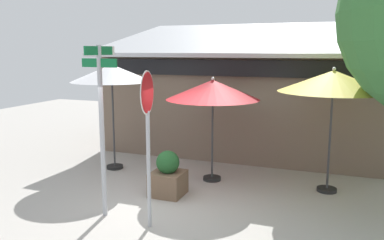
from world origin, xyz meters
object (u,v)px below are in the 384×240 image
object	(u,v)px
patio_umbrella_ivory_left	(112,74)
patio_umbrella_mustard_right	(333,82)
street_sign_post	(101,116)
patio_umbrella_crimson_center	(213,90)
sidewalk_planter	(168,176)
stop_sign	(148,120)

from	to	relation	value
patio_umbrella_ivory_left	patio_umbrella_mustard_right	size ratio (longest dim) A/B	1.02
street_sign_post	patio_umbrella_crimson_center	bearing A→B (deg)	64.62
patio_umbrella_crimson_center	patio_umbrella_mustard_right	bearing A→B (deg)	3.39
patio_umbrella_crimson_center	sidewalk_planter	world-z (taller)	patio_umbrella_crimson_center
patio_umbrella_ivory_left	patio_umbrella_crimson_center	size ratio (longest dim) A/B	1.13
patio_umbrella_ivory_left	patio_umbrella_mustard_right	distance (m)	5.46
patio_umbrella_ivory_left	sidewalk_planter	size ratio (longest dim) A/B	2.86
patio_umbrella_ivory_left	patio_umbrella_mustard_right	world-z (taller)	patio_umbrella_ivory_left
street_sign_post	patio_umbrella_ivory_left	size ratio (longest dim) A/B	1.14
stop_sign	patio_umbrella_crimson_center	distance (m)	2.92
patio_umbrella_mustard_right	sidewalk_planter	distance (m)	4.14
stop_sign	sidewalk_planter	size ratio (longest dim) A/B	2.82
street_sign_post	patio_umbrella_crimson_center	size ratio (longest dim) A/B	1.28
patio_umbrella_ivory_left	street_sign_post	bearing A→B (deg)	-61.85
street_sign_post	patio_umbrella_crimson_center	distance (m)	3.04
patio_umbrella_mustard_right	sidewalk_planter	size ratio (longest dim) A/B	2.80
street_sign_post	patio_umbrella_crimson_center	world-z (taller)	street_sign_post
patio_umbrella_mustard_right	patio_umbrella_crimson_center	bearing A→B (deg)	-176.61
street_sign_post	patio_umbrella_ivory_left	xyz separation A→B (m)	(-1.47, 2.75, 0.60)
street_sign_post	patio_umbrella_mustard_right	distance (m)	4.96
patio_umbrella_crimson_center	sidewalk_planter	distance (m)	2.30
patio_umbrella_crimson_center	patio_umbrella_mustard_right	size ratio (longest dim) A/B	0.91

